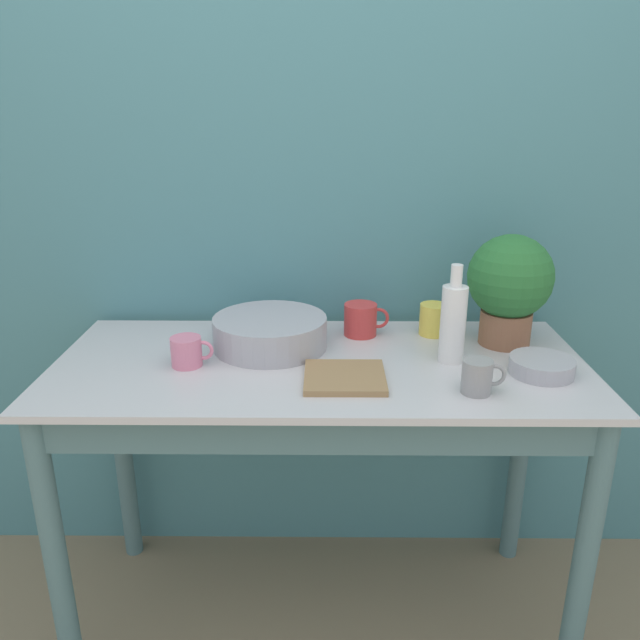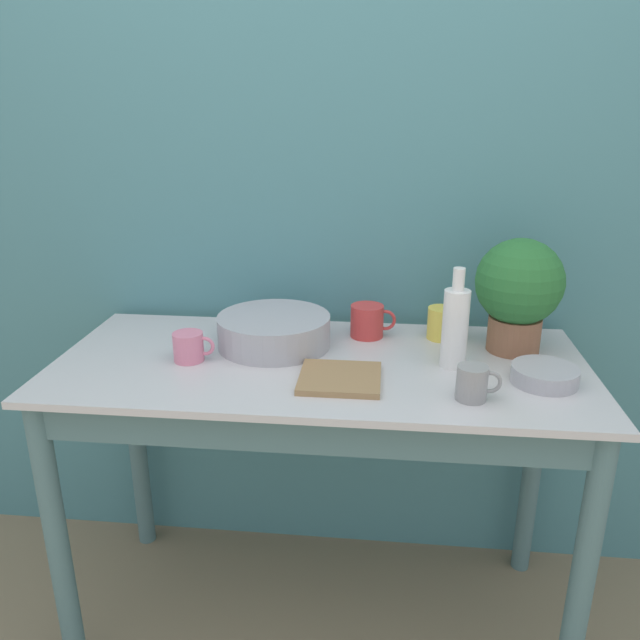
{
  "view_description": "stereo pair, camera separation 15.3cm",
  "coord_description": "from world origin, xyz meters",
  "px_view_note": "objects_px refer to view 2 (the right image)",
  "views": [
    {
      "loc": [
        0.01,
        -1.26,
        1.56
      ],
      "look_at": [
        0.0,
        0.33,
        1.0
      ],
      "focal_mm": 35.0,
      "sensor_mm": 36.0,
      "label": 1
    },
    {
      "loc": [
        0.17,
        -1.25,
        1.56
      ],
      "look_at": [
        0.0,
        0.33,
        1.0
      ],
      "focal_mm": 35.0,
      "sensor_mm": 36.0,
      "label": 2
    }
  ],
  "objects_px": {
    "bowl_wash_large": "(274,331)",
    "bowl_small_steel": "(545,375)",
    "potted_plant": "(519,289)",
    "tray_board": "(340,378)",
    "mug_pink": "(189,347)",
    "mug_red": "(368,321)",
    "mug_grey": "(473,383)",
    "mug_yellow": "(442,323)",
    "bottle_tall": "(455,326)"
  },
  "relations": [
    {
      "from": "mug_pink",
      "to": "bowl_small_steel",
      "type": "bearing_deg",
      "value": -2.81
    },
    {
      "from": "mug_pink",
      "to": "mug_red",
      "type": "relative_size",
      "value": 0.84
    },
    {
      "from": "bottle_tall",
      "to": "bowl_small_steel",
      "type": "distance_m",
      "value": 0.26
    },
    {
      "from": "bowl_wash_large",
      "to": "mug_red",
      "type": "distance_m",
      "value": 0.29
    },
    {
      "from": "bowl_small_steel",
      "to": "mug_red",
      "type": "bearing_deg",
      "value": 148.09
    },
    {
      "from": "bowl_wash_large",
      "to": "mug_yellow",
      "type": "relative_size",
      "value": 2.69
    },
    {
      "from": "potted_plant",
      "to": "mug_red",
      "type": "distance_m",
      "value": 0.45
    },
    {
      "from": "bottle_tall",
      "to": "mug_pink",
      "type": "height_order",
      "value": "bottle_tall"
    },
    {
      "from": "bottle_tall",
      "to": "bowl_wash_large",
      "type": "bearing_deg",
      "value": 169.26
    },
    {
      "from": "bowl_wash_large",
      "to": "mug_grey",
      "type": "bearing_deg",
      "value": -28.86
    },
    {
      "from": "mug_pink",
      "to": "mug_yellow",
      "type": "height_order",
      "value": "mug_yellow"
    },
    {
      "from": "mug_yellow",
      "to": "mug_red",
      "type": "height_order",
      "value": "mug_red"
    },
    {
      "from": "potted_plant",
      "to": "mug_pink",
      "type": "distance_m",
      "value": 0.93
    },
    {
      "from": "mug_yellow",
      "to": "bowl_small_steel",
      "type": "bearing_deg",
      "value": -51.09
    },
    {
      "from": "potted_plant",
      "to": "tray_board",
      "type": "xyz_separation_m",
      "value": [
        -0.48,
        -0.26,
        -0.18
      ]
    },
    {
      "from": "potted_plant",
      "to": "tray_board",
      "type": "distance_m",
      "value": 0.57
    },
    {
      "from": "bowl_wash_large",
      "to": "tray_board",
      "type": "xyz_separation_m",
      "value": [
        0.21,
        -0.23,
        -0.04
      ]
    },
    {
      "from": "potted_plant",
      "to": "tray_board",
      "type": "height_order",
      "value": "potted_plant"
    },
    {
      "from": "mug_pink",
      "to": "mug_red",
      "type": "xyz_separation_m",
      "value": [
        0.48,
        0.24,
        0.01
      ]
    },
    {
      "from": "mug_yellow",
      "to": "tray_board",
      "type": "relative_size",
      "value": 0.59
    },
    {
      "from": "mug_grey",
      "to": "mug_red",
      "type": "relative_size",
      "value": 0.79
    },
    {
      "from": "bowl_wash_large",
      "to": "mug_grey",
      "type": "distance_m",
      "value": 0.61
    },
    {
      "from": "bottle_tall",
      "to": "tray_board",
      "type": "height_order",
      "value": "bottle_tall"
    },
    {
      "from": "tray_board",
      "to": "potted_plant",
      "type": "bearing_deg",
      "value": 28.67
    },
    {
      "from": "bowl_wash_large",
      "to": "bottle_tall",
      "type": "xyz_separation_m",
      "value": [
        0.51,
        -0.1,
        0.07
      ]
    },
    {
      "from": "bowl_wash_large",
      "to": "mug_pink",
      "type": "bearing_deg",
      "value": -147.61
    },
    {
      "from": "bowl_small_steel",
      "to": "potted_plant",
      "type": "bearing_deg",
      "value": 100.45
    },
    {
      "from": "mug_yellow",
      "to": "tray_board",
      "type": "bearing_deg",
      "value": -130.1
    },
    {
      "from": "bowl_small_steel",
      "to": "mug_grey",
      "type": "bearing_deg",
      "value": -149.77
    },
    {
      "from": "bowl_small_steel",
      "to": "tray_board",
      "type": "distance_m",
      "value": 0.52
    },
    {
      "from": "potted_plant",
      "to": "mug_grey",
      "type": "xyz_separation_m",
      "value": [
        -0.15,
        -0.33,
        -0.14
      ]
    },
    {
      "from": "mug_grey",
      "to": "mug_red",
      "type": "distance_m",
      "value": 0.48
    },
    {
      "from": "bowl_wash_large",
      "to": "bowl_small_steel",
      "type": "distance_m",
      "value": 0.75
    },
    {
      "from": "mug_pink",
      "to": "mug_yellow",
      "type": "relative_size",
      "value": 0.95
    },
    {
      "from": "mug_yellow",
      "to": "tray_board",
      "type": "distance_m",
      "value": 0.44
    },
    {
      "from": "mug_pink",
      "to": "mug_yellow",
      "type": "xyz_separation_m",
      "value": [
        0.71,
        0.25,
        0.01
      ]
    },
    {
      "from": "mug_grey",
      "to": "mug_red",
      "type": "bearing_deg",
      "value": 123.54
    },
    {
      "from": "bowl_wash_large",
      "to": "mug_grey",
      "type": "height_order",
      "value": "bowl_wash_large"
    },
    {
      "from": "potted_plant",
      "to": "bottle_tall",
      "type": "distance_m",
      "value": 0.24
    },
    {
      "from": "bowl_wash_large",
      "to": "bottle_tall",
      "type": "bearing_deg",
      "value": -10.74
    },
    {
      "from": "potted_plant",
      "to": "mug_yellow",
      "type": "bearing_deg",
      "value": 159.13
    },
    {
      "from": "mug_grey",
      "to": "mug_red",
      "type": "height_order",
      "value": "mug_red"
    },
    {
      "from": "bottle_tall",
      "to": "mug_yellow",
      "type": "relative_size",
      "value": 2.23
    },
    {
      "from": "mug_yellow",
      "to": "bowl_wash_large",
      "type": "bearing_deg",
      "value": -167.37
    },
    {
      "from": "bottle_tall",
      "to": "tray_board",
      "type": "distance_m",
      "value": 0.34
    },
    {
      "from": "bowl_wash_large",
      "to": "mug_yellow",
      "type": "xyz_separation_m",
      "value": [
        0.49,
        0.11,
        0.0
      ]
    },
    {
      "from": "mug_yellow",
      "to": "mug_pink",
      "type": "bearing_deg",
      "value": -160.83
    },
    {
      "from": "bowl_small_steel",
      "to": "tray_board",
      "type": "relative_size",
      "value": 0.81
    },
    {
      "from": "bottle_tall",
      "to": "mug_pink",
      "type": "relative_size",
      "value": 2.36
    },
    {
      "from": "potted_plant",
      "to": "bowl_wash_large",
      "type": "height_order",
      "value": "potted_plant"
    }
  ]
}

